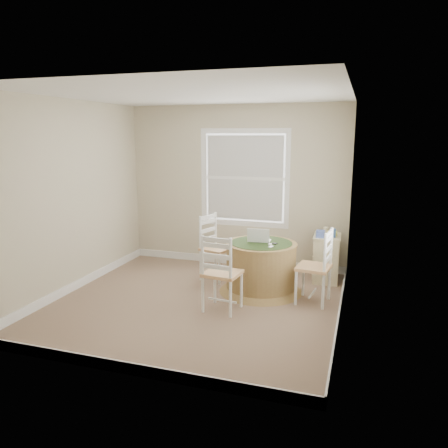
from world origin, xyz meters
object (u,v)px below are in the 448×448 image
(chair_right, at_px, (314,267))
(laptop, at_px, (259,240))
(round_table, at_px, (261,265))
(chair_left, at_px, (217,248))
(corner_chest, at_px, (326,258))
(chair_near, at_px, (222,273))

(chair_right, bearing_deg, laptop, -100.87)
(round_table, relative_size, chair_left, 1.21)
(chair_right, distance_m, corner_chest, 0.94)
(chair_left, relative_size, chair_right, 1.00)
(chair_near, bearing_deg, corner_chest, -119.97)
(round_table, relative_size, corner_chest, 1.68)
(chair_near, relative_size, laptop, 2.94)
(chair_near, xyz_separation_m, laptop, (0.26, 0.84, 0.24))
(chair_left, bearing_deg, round_table, -94.14)
(chair_near, bearing_deg, laptop, -100.71)
(chair_right, distance_m, laptop, 0.85)
(chair_near, distance_m, chair_right, 1.19)
(laptop, bearing_deg, chair_left, -24.98)
(round_table, height_order, chair_left, chair_left)
(corner_chest, bearing_deg, laptop, -143.92)
(round_table, height_order, chair_near, chair_near)
(chair_near, height_order, chair_right, same)
(laptop, bearing_deg, round_table, 124.00)
(chair_right, bearing_deg, round_table, -97.99)
(chair_right, bearing_deg, chair_near, -53.13)
(chair_left, xyz_separation_m, chair_right, (1.47, -0.50, 0.00))
(chair_near, height_order, corner_chest, chair_near)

